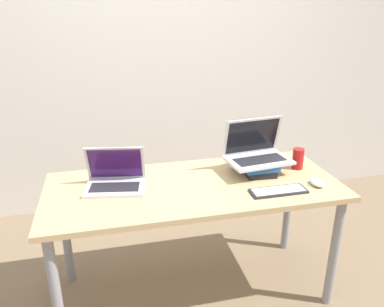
# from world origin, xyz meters

# --- Properties ---
(wall_back) EXTENTS (8.00, 0.05, 2.70)m
(wall_back) POSITION_xyz_m (0.00, 1.54, 1.35)
(wall_back) COLOR silver
(wall_back) RESTS_ON ground_plane
(desk) EXTENTS (1.57, 0.67, 0.71)m
(desk) POSITION_xyz_m (0.00, 0.33, 0.63)
(desk) COLOR tan
(desk) RESTS_ON ground_plane
(laptop_left) EXTENTS (0.34, 0.27, 0.22)m
(laptop_left) POSITION_xyz_m (-0.41, 0.40, 0.75)
(laptop_left) COLOR silver
(laptop_left) RESTS_ON desk
(book_stack) EXTENTS (0.19, 0.26, 0.07)m
(book_stack) POSITION_xyz_m (0.39, 0.42, 0.75)
(book_stack) COLOR black
(book_stack) RESTS_ON desk
(laptop_on_books) EXTENTS (0.38, 0.27, 0.24)m
(laptop_on_books) POSITION_xyz_m (0.39, 0.42, 0.83)
(laptop_on_books) COLOR silver
(laptop_on_books) RESTS_ON book_stack
(wireless_keyboard) EXTENTS (0.30, 0.10, 0.01)m
(wireless_keyboard) POSITION_xyz_m (0.40, 0.15, 0.71)
(wireless_keyboard) COLOR #28282D
(wireless_keyboard) RESTS_ON desk
(mouse) EXTENTS (0.07, 0.10, 0.03)m
(mouse) POSITION_xyz_m (0.64, 0.17, 0.72)
(mouse) COLOR white
(mouse) RESTS_ON desk
(soda_can) EXTENTS (0.07, 0.07, 0.12)m
(soda_can) POSITION_xyz_m (0.64, 0.41, 0.77)
(soda_can) COLOR red
(soda_can) RESTS_ON desk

